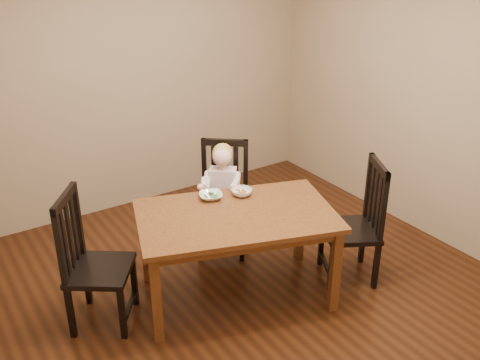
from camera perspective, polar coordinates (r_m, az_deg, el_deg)
room at (r=4.04m, az=0.81°, el=4.66°), size 4.01×4.01×2.71m
dining_table at (r=4.20m, az=-0.40°, el=-4.65°), size 1.74×1.35×0.76m
chair_child at (r=4.96m, az=-1.77°, el=-2.07°), size 0.62×0.62×1.04m
chair_left at (r=4.16m, az=-15.50°, el=-8.53°), size 0.63×0.64×1.08m
chair_right at (r=4.63m, az=12.36°, el=-4.60°), size 0.61×0.62×1.07m
toddler at (r=4.85m, az=-1.87°, el=-0.85°), size 0.51×0.52×0.56m
bowl_peas at (r=4.38m, az=-3.13°, el=-1.72°), size 0.24×0.24×0.05m
bowl_veg at (r=4.43m, az=0.19°, el=-1.31°), size 0.21×0.21×0.05m
fork at (r=4.35m, az=-3.59°, el=-1.64°), size 0.03×0.12×0.05m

